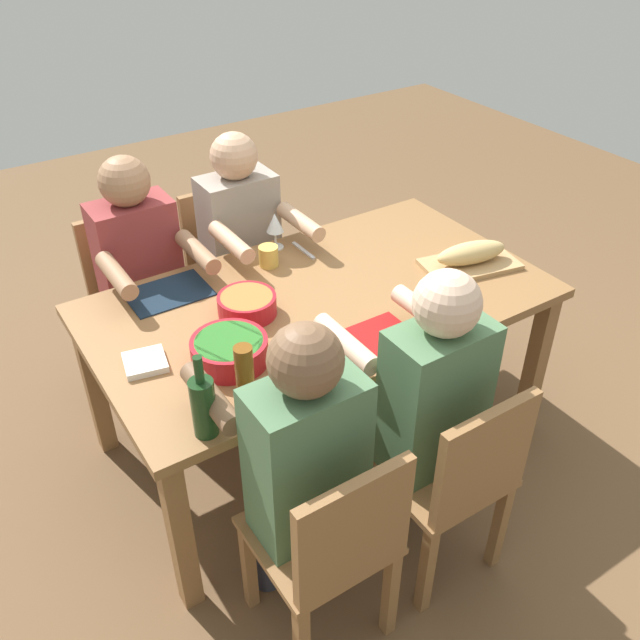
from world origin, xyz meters
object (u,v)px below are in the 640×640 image
object	(u,v)px
serving_bowl_greens	(229,349)
beer_bottle	(245,376)
cup_near_center	(269,256)
wine_glass	(275,224)
chair_near_center	(230,264)
chair_near_right	(135,293)
chair_far_right	(333,544)
napkin_stack	(145,362)
diner_far_center	(426,397)
dining_table	(320,313)
chair_far_center	(456,476)
bread_loaf	(471,253)
wine_bottle	(203,406)
diner_near_right	(143,270)
serving_bowl_fruit	(247,304)
cutting_board	(470,264)
diner_near_center	(244,241)
diner_far_right	(300,456)

from	to	relation	value
serving_bowl_greens	beer_bottle	size ratio (longest dim) A/B	1.21
cup_near_center	beer_bottle	bearing A→B (deg)	55.89
cup_near_center	serving_bowl_greens	bearing A→B (deg)	48.95
beer_bottle	wine_glass	world-z (taller)	beer_bottle
chair_near_center	chair_near_right	bearing A→B (deg)	0.00
serving_bowl_greens	chair_far_right	bearing A→B (deg)	88.93
napkin_stack	diner_far_center	bearing A→B (deg)	140.07
dining_table	serving_bowl_greens	distance (m)	0.53
chair_far_right	wine_glass	size ratio (longest dim) A/B	5.12
chair_far_center	chair_near_right	bearing A→B (deg)	-73.48
wine_glass	cup_near_center	size ratio (longest dim) A/B	1.88
cup_near_center	napkin_stack	world-z (taller)	cup_near_center
chair_far_right	beer_bottle	distance (m)	0.58
napkin_stack	bread_loaf	bearing A→B (deg)	175.39
napkin_stack	serving_bowl_greens	bearing A→B (deg)	151.26
serving_bowl_greens	wine_bottle	size ratio (longest dim) A/B	0.92
beer_bottle	chair_far_center	bearing A→B (deg)	140.37
diner_near_right	wine_bottle	world-z (taller)	diner_near_right
chair_far_center	napkin_stack	world-z (taller)	chair_far_center
diner_near_right	serving_bowl_greens	xyz separation A→B (m)	(-0.01, 0.82, 0.09)
chair_near_right	chair_far_center	bearing A→B (deg)	106.52
diner_far_center	wine_glass	bearing A→B (deg)	-92.82
chair_far_center	wine_glass	bearing A→B (deg)	-92.42
dining_table	chair_far_center	size ratio (longest dim) A/B	2.11
chair_near_right	diner_far_center	world-z (taller)	diner_far_center
chair_near_center	wine_bottle	world-z (taller)	wine_bottle
wine_glass	serving_bowl_fruit	bearing A→B (deg)	48.25
serving_bowl_fruit	cutting_board	xyz separation A→B (m)	(-0.96, 0.20, -0.04)
diner_near_right	serving_bowl_greens	size ratio (longest dim) A/B	4.50
chair_far_right	napkin_stack	xyz separation A→B (m)	(0.24, -0.80, 0.27)
serving_bowl_greens	wine_bottle	distance (m)	0.35
diner_near_center	napkin_stack	distance (m)	1.00
diner_near_center	diner_far_right	world-z (taller)	same
chair_far_center	bread_loaf	size ratio (longest dim) A/B	2.66
diner_near_right	serving_bowl_fruit	bearing A→B (deg)	108.52
chair_near_center	bread_loaf	xyz separation A→B (m)	(-0.66, 0.98, 0.32)
wine_glass	diner_near_right	bearing A→B (deg)	-20.51
chair_near_right	bread_loaf	xyz separation A→B (m)	(-1.15, 0.98, 0.32)
chair_near_right	chair_far_center	xyz separation A→B (m)	(-0.49, 1.66, 0.00)
diner_near_right	chair_near_right	bearing A→B (deg)	-90.00
cup_near_center	diner_near_center	bearing A→B (deg)	-98.33
chair_far_right	napkin_stack	world-z (taller)	chair_far_right
chair_near_right	wine_glass	distance (m)	0.77
diner_far_center	wine_bottle	size ratio (longest dim) A/B	4.14
diner_far_center	beer_bottle	bearing A→B (deg)	-25.79
diner_far_right	cutting_board	xyz separation A→B (m)	(-1.15, -0.50, 0.05)
chair_near_center	cup_near_center	distance (m)	0.59
chair_near_right	serving_bowl_greens	bearing A→B (deg)	90.71
diner_far_right	cup_near_center	world-z (taller)	diner_far_right
diner_far_center	cutting_board	size ratio (longest dim) A/B	3.00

